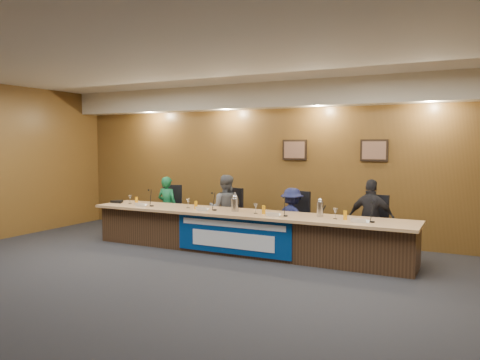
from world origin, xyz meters
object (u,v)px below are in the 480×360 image
at_px(banner, 232,236).
at_px(carafe_right, 320,209).
at_px(office_chair_a, 170,213).
at_px(panelist_d, 371,219).
at_px(office_chair_c, 294,223).
at_px(dais_body, 243,233).
at_px(panelist_b, 225,209).
at_px(office_chair_d, 372,230).
at_px(carafe_mid, 235,205).
at_px(panelist_a, 167,206).
at_px(speakerphone, 118,202).
at_px(panelist_c, 292,219).
at_px(office_chair_b, 228,218).

relative_size(banner, carafe_right, 8.60).
bearing_deg(office_chair_a, panelist_d, -22.66).
distance_m(office_chair_c, carafe_right, 1.07).
relative_size(dais_body, panelist_b, 4.42).
height_order(panelist_b, office_chair_a, panelist_b).
bearing_deg(panelist_b, dais_body, 119.44).
relative_size(office_chair_a, office_chair_d, 1.00).
distance_m(panelist_d, carafe_mid, 2.40).
distance_m(banner, panelist_a, 2.38).
distance_m(panelist_a, speakerphone, 1.03).
height_order(panelist_a, office_chair_c, panelist_a).
height_order(panelist_c, office_chair_a, panelist_c).
height_order(office_chair_d, carafe_mid, carafe_mid).
relative_size(dais_body, carafe_mid, 25.73).
distance_m(dais_body, office_chair_b, 1.02).
height_order(panelist_b, office_chair_c, panelist_b).
height_order(carafe_right, speakerphone, carafe_right).
bearing_deg(panelist_c, carafe_right, 154.13).
bearing_deg(panelist_a, speakerphone, 42.18).
bearing_deg(office_chair_c, office_chair_d, 13.55).
bearing_deg(panelist_c, office_chair_a, 11.15).
relative_size(office_chair_b, office_chair_c, 1.00).
xyz_separation_m(banner, panelist_d, (2.16, 1.04, 0.30)).
height_order(panelist_a, panelist_c, panelist_a).
xyz_separation_m(dais_body, office_chair_c, (0.71, 0.73, 0.13)).
bearing_deg(office_chair_c, panelist_a, -164.43).
bearing_deg(speakerphone, office_chair_b, 19.79).
xyz_separation_m(panelist_b, panelist_c, (1.42, 0.00, -0.10)).
xyz_separation_m(banner, office_chair_d, (2.16, 1.14, 0.10)).
bearing_deg(carafe_right, banner, -162.18).
distance_m(panelist_c, office_chair_d, 1.46).
bearing_deg(speakerphone, panelist_d, 7.69).
height_order(office_chair_d, speakerphone, speakerphone).
bearing_deg(banner, carafe_mid, 110.42).
xyz_separation_m(office_chair_c, carafe_right, (0.72, -0.68, 0.40)).
relative_size(dais_body, banner, 2.73).
relative_size(office_chair_b, speakerphone, 1.50).
bearing_deg(office_chair_b, office_chair_d, 12.86).
xyz_separation_m(dais_body, panelist_c, (0.71, 0.63, 0.23)).
distance_m(panelist_a, office_chair_c, 2.84).
distance_m(office_chair_b, office_chair_c, 1.42).
distance_m(panelist_b, panelist_d, 2.87).
xyz_separation_m(dais_body, speakerphone, (-2.88, -0.05, 0.43)).
bearing_deg(office_chair_b, panelist_d, 10.86).
xyz_separation_m(panelist_b, carafe_mid, (0.58, -0.68, 0.19)).
relative_size(panelist_a, panelist_b, 0.94).
distance_m(dais_body, speakerphone, 2.91).
bearing_deg(carafe_right, office_chair_b, 162.29).
xyz_separation_m(panelist_b, panelist_d, (2.87, 0.00, 0.01)).
relative_size(banner, speakerphone, 6.88).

